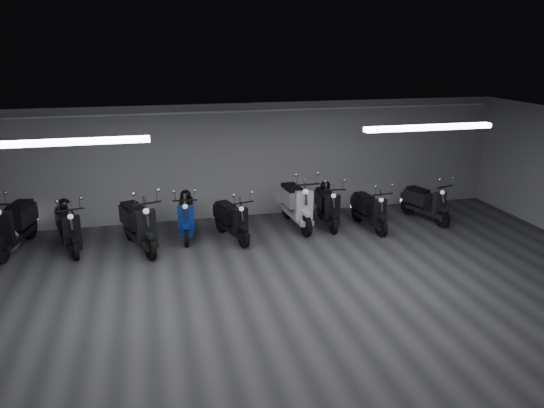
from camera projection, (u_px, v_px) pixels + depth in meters
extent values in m
cube|color=#313133|center=(277.00, 313.00, 8.42)|extent=(14.00, 10.00, 0.01)
cube|color=gray|center=(277.00, 141.00, 7.58)|extent=(14.00, 10.00, 0.01)
cube|color=gray|center=(227.00, 162.00, 12.65)|extent=(14.00, 0.01, 2.80)
cube|color=white|center=(68.00, 142.00, 7.86)|extent=(2.40, 0.18, 0.08)
cube|color=white|center=(429.00, 127.00, 9.20)|extent=(2.40, 0.18, 0.08)
cylinder|color=white|center=(226.00, 112.00, 12.20)|extent=(13.60, 0.05, 0.05)
sphere|color=black|center=(64.00, 205.00, 10.88)|extent=(0.27, 0.27, 0.27)
sphere|color=black|center=(186.00, 195.00, 11.66)|extent=(0.25, 0.25, 0.25)
sphere|color=black|center=(325.00, 186.00, 12.39)|extent=(0.24, 0.24, 0.24)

